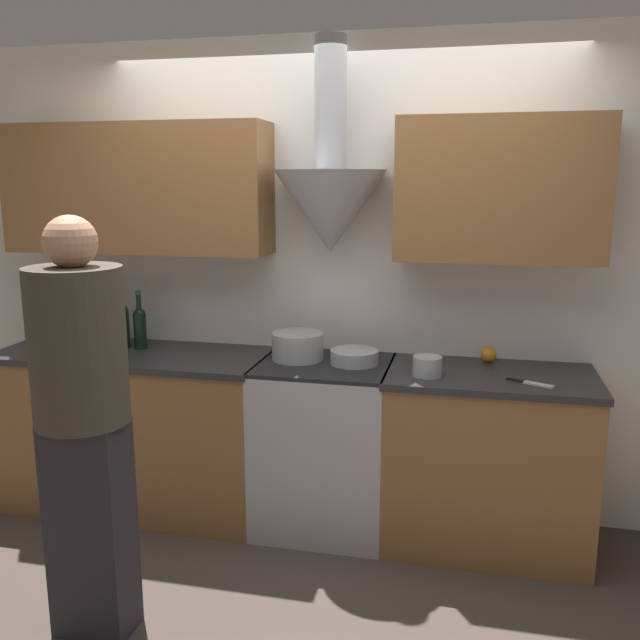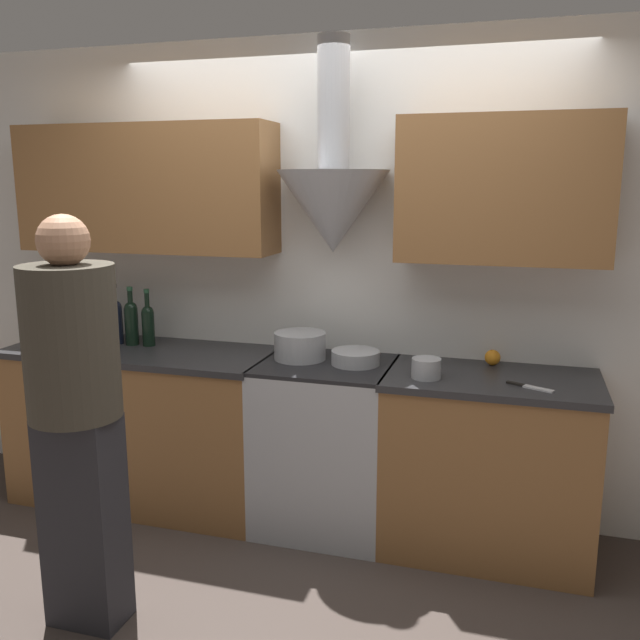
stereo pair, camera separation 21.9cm
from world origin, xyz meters
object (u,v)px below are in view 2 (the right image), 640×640
Objects in this scene: mixing_bowl at (356,357)px; orange_fruit at (493,357)px; stove_range at (325,445)px; wine_bottle_6 at (131,321)px; wine_bottle_3 at (87,320)px; wine_bottle_2 at (73,317)px; wine_bottle_7 at (148,323)px; stock_pot at (300,346)px; person_foreground_left at (76,409)px; wine_bottle_1 at (60,316)px; wine_bottle_4 at (99,322)px; wine_bottle_0 at (45,318)px; saucepan at (426,368)px; wine_bottle_5 at (116,319)px.

mixing_bowl is 0.71m from orange_fruit.
stove_range is 0.99m from orange_fruit.
wine_bottle_6 is at bearing 177.87° from mixing_bowl.
wine_bottle_2 is at bearing -176.27° from wine_bottle_3.
wine_bottle_7 is 1.24m from mixing_bowl.
person_foreground_left is (-0.58, -1.12, -0.04)m from stock_pot.
wine_bottle_1 is at bearing -178.93° from wine_bottle_7.
wine_bottle_4 is 1.29× the size of mixing_bowl.
orange_fruit is (2.03, 0.14, -0.10)m from wine_bottle_6.
saucepan is at bearing -4.36° from wine_bottle_0.
wine_bottle_0 is 1.01× the size of wine_bottle_3.
person_foreground_left reaches higher than mixing_bowl.
person_foreground_left reaches higher than wine_bottle_7.
orange_fruit is at bearing 3.80° from wine_bottle_4.
wine_bottle_0 is 1.54m from person_foreground_left.
wine_bottle_6 is 1.35m from mixing_bowl.
wine_bottle_2 is 2.41m from orange_fruit.
wine_bottle_6 is 2.40× the size of saucepan.
mixing_bowl is at bearing -1.41° from wine_bottle_1.
person_foreground_left is (0.46, -1.15, -0.11)m from wine_bottle_6.
stock_pot is 0.16× the size of person_foreground_left.
wine_bottle_6 reaches higher than wine_bottle_3.
wine_bottle_7 reaches higher than wine_bottle_4.
wine_bottle_1 is at bearing 171.60° from wine_bottle_2.
stove_range is at bearing -171.26° from mixing_bowl.
orange_fruit is (2.60, 0.16, -0.09)m from wine_bottle_0.
wine_bottle_3 is 1.32m from stock_pot.
wine_bottle_1 is (0.09, 0.01, 0.01)m from wine_bottle_0.
person_foreground_left is at bearing -64.01° from wine_bottle_5.
wine_bottle_2 is 0.49m from wine_bottle_7.
wine_bottle_6 is 1.03× the size of wine_bottle_7.
mixing_bowl is at bearing -0.93° from wine_bottle_0.
wine_bottle_3 is 0.95× the size of wine_bottle_5.
mixing_bowl is (1.55, -0.04, -0.09)m from wine_bottle_4.
stock_pot is at bearing -2.14° from wine_bottle_7.
wine_bottle_5 reaches higher than stock_pot.
wine_bottle_5 is at bearing 7.70° from wine_bottle_4.
wine_bottle_1 is at bearing 8.25° from wine_bottle_0.
person_foreground_left is (-0.89, -1.10, -0.00)m from mixing_bowl.
stove_range is at bearing -3.55° from wine_bottle_6.
stock_pot is at bearing 163.82° from stove_range.
mixing_bowl is at bearing 159.41° from saucepan.
person_foreground_left is at bearing -73.09° from wine_bottle_7.
wine_bottle_6 reaches higher than wine_bottle_7.
wine_bottle_7 is at bearing 0.94° from wine_bottle_5.
wine_bottle_7 is 4.12× the size of orange_fruit.
stove_range is 3.63× the size of mixing_bowl.
stove_range is 1.68m from wine_bottle_2.
saucepan is (1.73, -0.19, -0.09)m from wine_bottle_6.
wine_bottle_5 reaches higher than orange_fruit.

